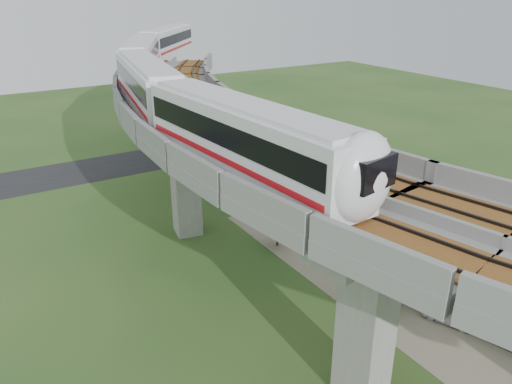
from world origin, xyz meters
The scene contains 13 objects.
ground centered at (0.00, 0.00, 0.00)m, with size 160.00×160.00×0.00m, color #285020.
dirt_lot centered at (14.00, -2.00, 0.02)m, with size 18.00×26.00×0.04m, color gray.
asphalt_road centered at (0.00, 30.00, 0.01)m, with size 60.00×8.00×0.03m, color #232326.
viaduct centered at (3.84, 0.00, 9.05)m, with size 19.58×73.98×11.40m.
metro_train centered at (2.95, 17.43, 12.31)m, with size 21.58×58.58×3.64m.
fence centered at (9.75, 0.00, 0.75)m, with size 3.87×38.73×1.50m.
tree_0 centered at (10.66, 21.37, 1.71)m, with size 2.50×2.50×2.78m.
tree_1 centered at (8.21, 14.63, 2.25)m, with size 2.87×2.87×3.47m.
tree_2 centered at (5.89, 4.47, 1.63)m, with size 1.93×1.93×2.46m.
tree_3 centered at (7.58, -5.45, 1.79)m, with size 2.76×2.76×2.97m.
car_white centered at (9.42, -9.02, 0.58)m, with size 1.28×3.18×1.08m, color white.
car_red centered at (15.12, -7.39, 0.72)m, with size 1.43×4.11×1.36m, color #B41015.
car_dark centered at (12.64, 2.46, 0.69)m, with size 1.83×4.51×1.31m, color black.
Camera 1 is at (-13.83, -24.25, 19.16)m, focal length 35.00 mm.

